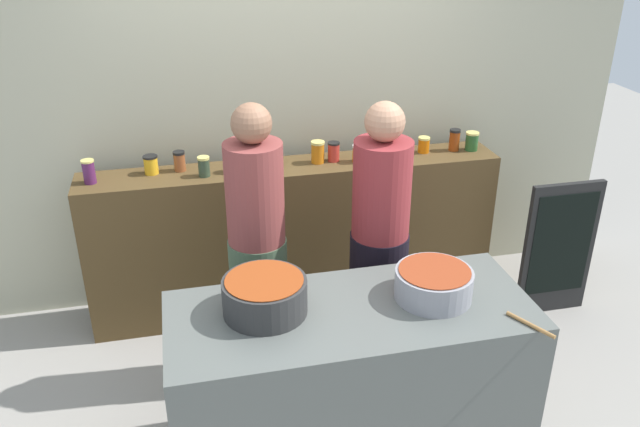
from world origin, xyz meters
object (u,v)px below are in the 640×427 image
Objects in this scene: preserve_jar_12 at (454,140)px; preserve_jar_3 at (204,166)px; cook_in_cap at (379,256)px; preserve_jar_7 at (334,152)px; preserve_jar_9 at (378,151)px; preserve_jar_10 at (389,145)px; cook_with_tongs at (258,262)px; preserve_jar_0 at (89,172)px; wooden_spoon at (530,325)px; preserve_jar_2 at (180,161)px; preserve_jar_6 at (318,152)px; preserve_jar_13 at (472,141)px; preserve_jar_5 at (277,156)px; chalkboard_sign at (559,249)px; preserve_jar_8 at (359,153)px; cooking_pot_left at (265,296)px; preserve_jar_4 at (237,162)px; preserve_jar_11 at (424,145)px; preserve_jar_1 at (151,165)px; cooking_pot_center at (434,284)px.

preserve_jar_3 is at bearing -177.13° from preserve_jar_12.
preserve_jar_12 is 0.09× the size of cook_in_cap.
preserve_jar_7 is 0.29m from preserve_jar_9.
preserve_jar_10 is 0.08× the size of cook_with_tongs.
preserve_jar_0 is 2.61m from wooden_spoon.
preserve_jar_2 is 0.08× the size of cook_in_cap.
preserve_jar_6 is 1.14× the size of preserve_jar_13.
preserve_jar_9 is at bearing -6.34° from preserve_jar_5.
chalkboard_sign is at bearing 6.18° from cook_with_tongs.
preserve_jar_5 is 0.53m from preserve_jar_8.
preserve_jar_7 is 0.84m from preserve_jar_12.
preserve_jar_9 reaches higher than preserve_jar_2.
cook_with_tongs is 0.68m from cook_in_cap.
wooden_spoon is 1.60m from chalkboard_sign.
cook_with_tongs is at bearing 85.48° from cooking_pot_left.
preserve_jar_6 is (0.52, 0.04, 0.01)m from preserve_jar_4.
cook_in_cap reaches higher than cooking_pot_left.
preserve_jar_9 is 1.68m from wooden_spoon.
preserve_jar_4 is at bearing 6.89° from preserve_jar_3.
preserve_jar_4 is 0.75m from cook_with_tongs.
preserve_jar_8 is 0.24m from preserve_jar_10.
preserve_jar_11 is at bearing 2.02° from preserve_jar_6.
cooking_pot_left is at bearing -157.74° from chalkboard_sign.
preserve_jar_1 is 0.82× the size of preserve_jar_10.
preserve_jar_13 is at bearing 74.02° from wooden_spoon.
preserve_jar_8 is 1.71m from wooden_spoon.
preserve_jar_1 is 0.81× the size of preserve_jar_6.
preserve_jar_10 is 1.46m from cooking_pot_center.
preserve_jar_8 is at bearing 173.27° from preserve_jar_9.
preserve_jar_10 is at bearing 178.17° from preserve_jar_11.
preserve_jar_5 is 1.50m from cooking_pot_center.
preserve_jar_10 is (0.38, 0.03, 0.01)m from preserve_jar_7.
preserve_jar_0 is 1.00× the size of preserve_jar_12.
preserve_jar_11 is at bearing 3.65° from preserve_jar_3.
preserve_jar_1 is at bearing 177.39° from preserve_jar_6.
cooking_pot_left is at bearing -140.31° from preserve_jar_13.
preserve_jar_6 is at bearing -177.98° from preserve_jar_11.
preserve_jar_11 is 1.03m from cook_in_cap.
preserve_jar_6 reaches higher than preserve_jar_11.
preserve_jar_10 reaches higher than preserve_jar_1.
preserve_jar_6 is 1.72m from chalkboard_sign.
preserve_jar_8 is at bearing -6.25° from preserve_jar_5.
preserve_jar_4 is at bearing 88.78° from cooking_pot_left.
wooden_spoon is at bearing -102.14° from preserve_jar_12.
preserve_jar_8 is (0.26, -0.05, -0.01)m from preserve_jar_6.
cooking_pot_left is at bearing -91.22° from preserve_jar_4.
preserve_jar_2 reaches higher than preserve_jar_8.
cook_with_tongs is at bearing -138.80° from preserve_jar_8.
cook_in_cap reaches higher than preserve_jar_1.
cook_in_cap is (1.22, -0.82, -0.35)m from preserve_jar_1.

